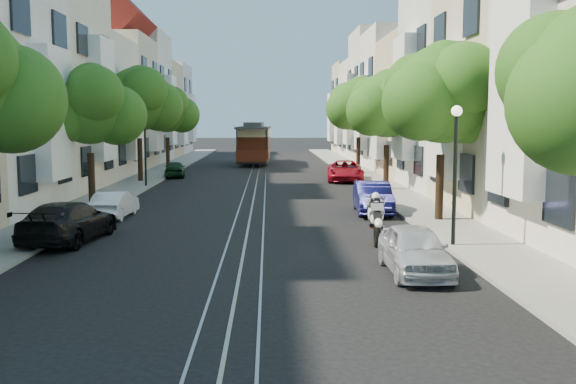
{
  "coord_description": "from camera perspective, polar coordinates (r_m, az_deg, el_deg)",
  "views": [
    {
      "loc": [
        0.73,
        -14.88,
        3.84
      ],
      "look_at": [
        1.31,
        3.89,
        1.74
      ],
      "focal_mm": 40.0,
      "sensor_mm": 36.0,
      "label": 1
    }
  ],
  "objects": [
    {
      "name": "rail_slot",
      "position": [
        43.06,
        -2.73,
        1.27
      ],
      "size": [
        0.06,
        80.0,
        0.02
      ],
      "primitive_type": "cube",
      "color": "gray",
      "rests_on": "ground"
    },
    {
      "name": "cable_car",
      "position": [
        56.14,
        -3.03,
        4.48
      ],
      "size": [
        3.0,
        8.8,
        3.35
      ],
      "rotation": [
        0.0,
        0.0,
        -0.03
      ],
      "color": "black",
      "rests_on": "ground"
    },
    {
      "name": "parked_car_w_far",
      "position": [
        44.05,
        -10.03,
        2.02
      ],
      "size": [
        1.67,
        3.43,
        1.13
      ],
      "primitive_type": "imported",
      "rotation": [
        0.0,
        0.0,
        3.25
      ],
      "color": "black",
      "rests_on": "ground"
    },
    {
      "name": "parked_car_e_far",
      "position": [
        40.77,
        5.1,
        1.88
      ],
      "size": [
        2.58,
        4.9,
        1.32
      ],
      "primitive_type": "imported",
      "rotation": [
        0.0,
        0.0,
        -0.09
      ],
      "color": "maroon",
      "rests_on": "ground"
    },
    {
      "name": "rail_left",
      "position": [
        43.07,
        -3.47,
        1.27
      ],
      "size": [
        0.06,
        80.0,
        0.02
      ],
      "primitive_type": "cube",
      "color": "gray",
      "rests_on": "ground"
    },
    {
      "name": "sidewalk_east",
      "position": [
        43.54,
        6.85,
        1.35
      ],
      "size": [
        2.5,
        80.0,
        0.12
      ],
      "primitive_type": "cube",
      "color": "gray",
      "rests_on": "ground"
    },
    {
      "name": "parked_car_e_mid",
      "position": [
        26.8,
        7.55,
        -0.5
      ],
      "size": [
        1.61,
        4.06,
        1.31
      ],
      "primitive_type": "imported",
      "rotation": [
        0.0,
        0.0,
        -0.05
      ],
      "color": "#0D0E41",
      "rests_on": "ground"
    },
    {
      "name": "lamp_east",
      "position": [
        19.71,
        14.67,
        3.28
      ],
      "size": [
        0.32,
        0.32,
        4.16
      ],
      "color": "black",
      "rests_on": "ground"
    },
    {
      "name": "tree_e_c",
      "position": [
        35.47,
        8.92,
        7.53
      ],
      "size": [
        4.84,
        3.99,
        6.52
      ],
      "color": "black",
      "rests_on": "ground"
    },
    {
      "name": "parked_car_w_near",
      "position": [
        21.43,
        -18.95,
        -2.52
      ],
      "size": [
        2.38,
        4.71,
        1.31
      ],
      "primitive_type": "imported",
      "rotation": [
        0.0,
        0.0,
        3.02
      ],
      "color": "black",
      "rests_on": "ground"
    },
    {
      "name": "lane_line",
      "position": [
        43.06,
        -2.73,
        1.26
      ],
      "size": [
        0.08,
        80.0,
        0.01
      ],
      "primitive_type": "cube",
      "color": "tan",
      "rests_on": "ground"
    },
    {
      "name": "sportbike_rider",
      "position": [
        20.29,
        7.82,
        -2.02
      ],
      "size": [
        0.66,
        2.23,
        1.58
      ],
      "rotation": [
        0.0,
        0.0,
        -0.09
      ],
      "color": "black",
      "rests_on": "ground"
    },
    {
      "name": "tree_w_b",
      "position": [
        29.91,
        -17.16,
        7.17
      ],
      "size": [
        4.72,
        3.87,
        6.27
      ],
      "color": "black",
      "rests_on": "ground"
    },
    {
      "name": "rail_right",
      "position": [
        43.05,
        -2.0,
        1.27
      ],
      "size": [
        0.06,
        80.0,
        0.02
      ],
      "primitive_type": "cube",
      "color": "gray",
      "rests_on": "ground"
    },
    {
      "name": "parked_car_e_near",
      "position": [
        16.45,
        11.19,
        -5.05
      ],
      "size": [
        1.46,
        3.61,
        1.23
      ],
      "primitive_type": "imported",
      "rotation": [
        0.0,
        0.0,
        -0.0
      ],
      "color": "#B1B5BE",
      "rests_on": "ground"
    },
    {
      "name": "ground",
      "position": [
        43.06,
        -2.73,
        1.26
      ],
      "size": [
        200.0,
        200.0,
        0.0
      ],
      "primitive_type": "plane",
      "color": "black",
      "rests_on": "ground"
    },
    {
      "name": "lamp_west",
      "position": [
        37.56,
        -12.6,
        4.71
      ],
      "size": [
        0.32,
        0.32,
        4.16
      ],
      "color": "black",
      "rests_on": "ground"
    },
    {
      "name": "tree_e_d",
      "position": [
        46.33,
        6.39,
        7.61
      ],
      "size": [
        5.01,
        4.16,
        6.85
      ],
      "color": "black",
      "rests_on": "ground"
    },
    {
      "name": "parked_car_w_mid",
      "position": [
        26.28,
        -15.16,
        -1.07
      ],
      "size": [
        1.31,
        3.32,
        1.07
      ],
      "primitive_type": "imported",
      "rotation": [
        0.0,
        0.0,
        3.09
      ],
      "color": "white",
      "rests_on": "ground"
    },
    {
      "name": "tree_e_b",
      "position": [
        24.75,
        13.67,
        8.27
      ],
      "size": [
        4.93,
        4.08,
        6.68
      ],
      "color": "black",
      "rests_on": "ground"
    },
    {
      "name": "townhouses_west",
      "position": [
        44.63,
        -18.34,
        7.65
      ],
      "size": [
        7.75,
        72.0,
        11.76
      ],
      "color": "silver",
      "rests_on": "ground"
    },
    {
      "name": "tree_w_c",
      "position": [
        40.64,
        -13.06,
        7.95
      ],
      "size": [
        5.13,
        4.28,
        7.09
      ],
      "color": "black",
      "rests_on": "ground"
    },
    {
      "name": "sidewalk_west",
      "position": [
        43.78,
        -12.27,
        1.28
      ],
      "size": [
        2.5,
        80.0,
        0.12
      ],
      "primitive_type": "cube",
      "color": "gray",
      "rests_on": "ground"
    },
    {
      "name": "townhouses_east",
      "position": [
        44.24,
        12.94,
        7.96
      ],
      "size": [
        7.75,
        72.0,
        12.0
      ],
      "color": "beige",
      "rests_on": "ground"
    },
    {
      "name": "tree_w_d",
      "position": [
        51.47,
        -10.65,
        7.12
      ],
      "size": [
        4.84,
        3.99,
        6.52
      ],
      "color": "black",
      "rests_on": "ground"
    }
  ]
}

